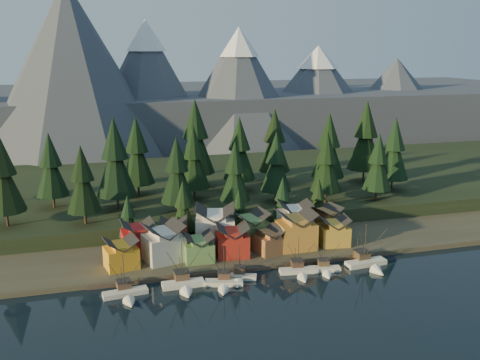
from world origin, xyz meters
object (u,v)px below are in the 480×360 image
object	(u,v)px
boat_6	(369,259)
house_front_0	(121,252)
boat_5	(325,265)
boat_2	(224,279)
boat_4	(300,267)
boat_3	(239,274)
house_back_1	(174,233)
boat_0	(126,289)
boat_1	(184,279)
house_back_0	(138,237)
house_front_1	(164,241)

from	to	relation	value
boat_6	house_front_0	xyz separation A→B (m)	(-63.64, 13.61, 3.32)
boat_5	house_front_0	world-z (taller)	house_front_0
boat_2	boat_4	size ratio (longest dim) A/B	0.98
boat_3	boat_4	size ratio (longest dim) A/B	0.88
house_back_1	house_front_0	bearing A→B (deg)	-137.18
boat_3	boat_2	bearing A→B (deg)	-130.51
boat_0	boat_1	bearing A→B (deg)	-2.93
boat_1	boat_4	size ratio (longest dim) A/B	1.09
boat_2	boat_3	xyz separation A→B (m)	(4.50, 2.54, -0.24)
boat_5	house_back_0	distance (m)	51.40
boat_2	house_back_0	xyz separation A→B (m)	(-18.52, 23.78, 4.34)
house_front_0	house_front_1	distance (m)	11.48
boat_4	house_front_0	bearing A→B (deg)	170.71
house_back_0	house_back_1	bearing A→B (deg)	3.48
boat_4	boat_5	size ratio (longest dim) A/B	1.14
boat_5	house_back_1	world-z (taller)	house_back_1
boat_6	boat_0	bearing A→B (deg)	175.71
boat_4	boat_6	world-z (taller)	boat_6
boat_4	boat_6	bearing A→B (deg)	6.08
boat_0	boat_6	xyz separation A→B (m)	(63.52, 0.85, 0.37)
boat_6	house_back_1	bearing A→B (deg)	148.92
boat_4	house_front_1	xyz separation A→B (m)	(-32.92, 15.23, 4.92)
boat_0	boat_6	distance (m)	63.53
boat_1	house_back_0	world-z (taller)	boat_1
boat_4	boat_5	world-z (taller)	boat_4
boat_4	house_back_1	distance (m)	37.40
boat_2	boat_4	xyz separation A→B (m)	(20.60, 1.85, -0.15)
boat_1	boat_6	xyz separation A→B (m)	(49.67, -0.24, 0.05)
boat_6	house_front_0	bearing A→B (deg)	162.88
boat_4	boat_3	bearing A→B (deg)	-175.12
house_front_1	boat_4	bearing A→B (deg)	-38.88
boat_1	boat_3	bearing A→B (deg)	3.03
boat_3	house_back_0	distance (m)	31.65
boat_2	house_back_0	size ratio (longest dim) A/B	1.17
boat_0	boat_2	distance (m)	23.44
boat_0	house_front_0	world-z (taller)	boat_0
boat_4	boat_6	distance (m)	19.49
boat_0	house_back_0	xyz separation A→B (m)	(4.92, 23.20, 4.39)
boat_4	house_front_1	size ratio (longest dim) A/B	0.95
boat_0	boat_4	bearing A→B (deg)	-5.74
house_back_0	house_back_1	xyz separation A→B (m)	(10.12, 1.32, -0.34)
boat_4	house_back_0	distance (m)	45.07
boat_4	house_back_0	xyz separation A→B (m)	(-39.11, 21.93, 4.49)
boat_5	house_front_0	xyz separation A→B (m)	(-51.08, 13.67, 3.82)
boat_6	house_back_0	xyz separation A→B (m)	(-58.60, 22.35, 4.02)
house_back_1	boat_6	bearing A→B (deg)	-16.80
boat_6	house_front_1	xyz separation A→B (m)	(-52.40, 15.66, 4.45)
boat_6	house_back_1	xyz separation A→B (m)	(-48.48, 23.68, 3.68)
boat_0	house_front_0	xyz separation A→B (m)	(-0.13, 14.45, 3.70)
boat_2	boat_1	bearing A→B (deg)	-174.44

